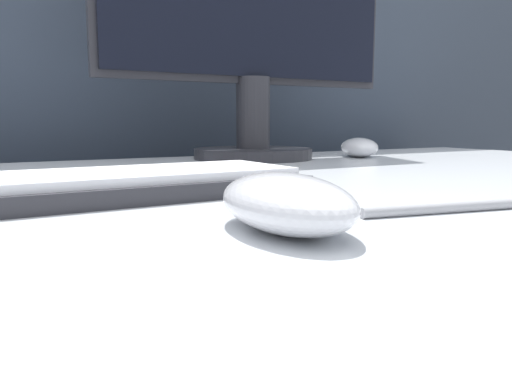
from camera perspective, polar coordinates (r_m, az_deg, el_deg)
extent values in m
cube|color=#333D4C|center=(1.09, -24.34, 0.93)|extent=(5.00, 0.03, 1.32)
ellipsoid|color=silver|center=(0.32, 3.40, -1.18)|extent=(0.08, 0.13, 0.04)
cube|color=#28282D|center=(0.48, -17.28, 0.28)|extent=(0.39, 0.15, 0.02)
cube|color=white|center=(0.47, -17.34, 1.72)|extent=(0.36, 0.13, 0.01)
cylinder|color=#28282D|center=(0.94, -0.34, 4.41)|extent=(0.22, 0.22, 0.02)
cylinder|color=#28282D|center=(0.94, -0.34, 9.01)|extent=(0.06, 0.06, 0.13)
ellipsoid|color=white|center=(1.01, 11.73, 5.02)|extent=(0.13, 0.15, 0.04)
cylinder|color=#99999E|center=(0.41, 21.40, -1.69)|extent=(0.15, 0.04, 0.01)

